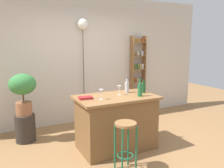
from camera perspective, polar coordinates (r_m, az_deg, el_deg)
ground at (r=3.94m, az=3.07°, el=-16.90°), size 12.00×12.00×0.00m
back_wall at (r=5.30m, az=-7.33°, el=5.86°), size 6.40×0.10×2.80m
kitchen_counter at (r=4.00m, az=0.98°, el=-9.31°), size 1.33×0.80×0.91m
bar_stool at (r=3.30m, az=3.32°, el=-12.56°), size 0.30×0.30×0.71m
spice_shelf at (r=5.82m, az=6.32°, el=2.46°), size 0.38×0.17×1.95m
plant_stool at (r=4.61m, az=-20.40°, el=-10.05°), size 0.36×0.36×0.50m
potted_plant at (r=4.42m, az=-20.98°, el=-1.17°), size 0.47×0.42×0.75m
bottle_spirits_clear at (r=4.16m, az=7.69°, el=-0.83°), size 0.07×0.07×0.25m
bottle_sauce_amber at (r=3.88m, az=6.84°, el=-1.27°), size 0.08×0.08×0.31m
bottle_wine_red at (r=4.13m, az=3.67°, el=-0.68°), size 0.08×0.08×0.28m
wine_glass_left at (r=3.95m, az=1.79°, el=-1.02°), size 0.07×0.07×0.16m
wine_glass_center at (r=3.63m, az=-2.67°, el=-2.00°), size 0.07×0.07×0.16m
cookbook at (r=3.71m, az=-6.48°, el=-3.37°), size 0.22×0.17×0.03m
pendant_globe_light at (r=5.19m, az=-7.20°, el=14.03°), size 0.24×0.24×2.29m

